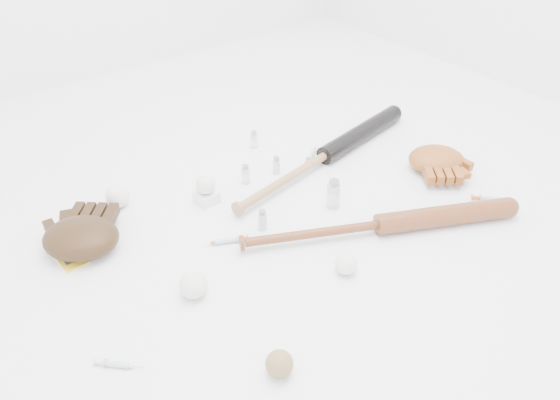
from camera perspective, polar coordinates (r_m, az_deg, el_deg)
bat_dark at (r=2.07m, az=4.77°, el=4.69°), size 0.98×0.23×0.07m
bat_wood at (r=1.75m, az=10.40°, el=-2.54°), size 0.88×0.48×0.07m
glove_dark at (r=1.75m, az=-20.08°, el=-3.70°), size 0.38×0.38×0.10m
glove_tan at (r=2.10m, az=16.03°, el=4.10°), size 0.34×0.34×0.09m
trading_card at (r=1.76m, az=-20.94°, el=-5.78°), size 0.08×0.10×0.01m
pedestal at (r=1.88m, az=-7.68°, el=0.30°), size 0.08×0.08×0.04m
baseball_on_pedestal at (r=1.85m, az=-7.80°, el=1.61°), size 0.07×0.07×0.07m
baseball_left at (r=1.53m, az=-9.03°, el=-8.74°), size 0.08×0.08×0.08m
baseball_upper at (r=1.91m, az=-16.62°, el=0.38°), size 0.08×0.08×0.08m
baseball_mid at (r=1.59m, az=6.92°, el=-6.66°), size 0.06×0.06×0.06m
baseball_aged at (r=1.35m, az=-0.07°, el=-16.73°), size 0.07×0.07×0.07m
syringe_0 at (r=1.43m, az=-16.66°, el=-16.14°), size 0.11×0.11×0.02m
syringe_1 at (r=1.70m, az=-5.62°, el=-4.25°), size 0.16×0.09×0.02m
syringe_2 at (r=2.11m, az=3.31°, el=4.70°), size 0.15×0.12×0.02m
syringe_3 at (r=2.01m, az=21.19°, el=0.13°), size 0.12×0.13×0.02m
syringe_4 at (r=2.33m, az=8.77°, el=7.45°), size 0.16×0.06×0.02m
vial_0 at (r=2.16m, az=-2.73°, el=6.33°), size 0.03×0.03×0.07m
vial_1 at (r=2.00m, az=-0.39°, el=3.64°), size 0.03×0.03×0.07m
vial_2 at (r=1.95m, az=-3.61°, el=2.71°), size 0.03×0.03×0.07m
vial_3 at (r=1.83m, az=5.60°, el=0.65°), size 0.04×0.04×0.10m
vial_4 at (r=1.73m, az=-1.84°, el=-2.09°), size 0.03×0.03×0.07m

